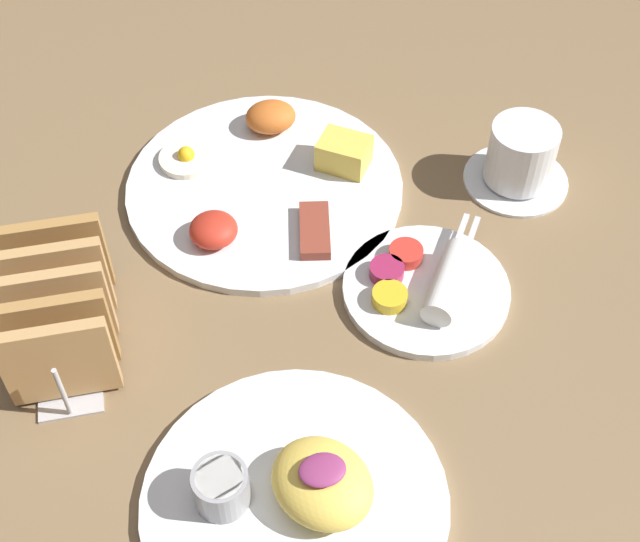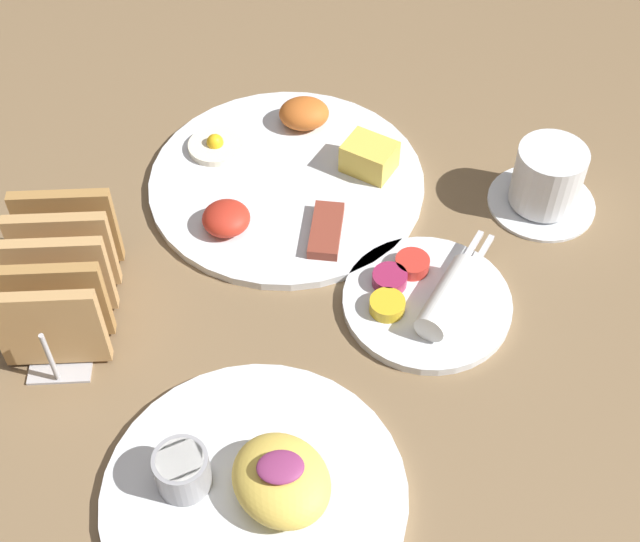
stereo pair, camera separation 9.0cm
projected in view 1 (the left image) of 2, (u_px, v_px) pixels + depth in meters
The scene contains 6 objects.
ground_plane at pixel (297, 323), 0.89m from camera, with size 3.00×3.00×0.00m, color brown.
plate_breakfast at pixel (265, 181), 1.01m from camera, with size 0.31×0.31×0.05m.
plate_condiments at pixel (427, 286), 0.91m from camera, with size 0.17×0.17×0.04m.
plate_foreground at pixel (295, 495), 0.76m from camera, with size 0.27×0.27×0.06m.
toast_rack at pixel (58, 311), 0.84m from camera, with size 0.10×0.18×0.10m.
coffee_cup at pixel (520, 158), 1.00m from camera, with size 0.12×0.12×0.08m.
Camera 1 is at (-0.09, -0.53, 0.72)m, focal length 50.00 mm.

